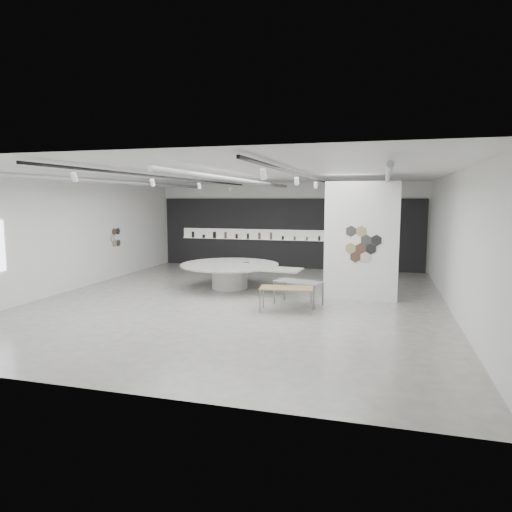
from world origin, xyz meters
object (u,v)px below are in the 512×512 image
(sample_table_stone, at_px, (299,283))
(kitchen_counter, at_px, (353,260))
(partition_column, at_px, (361,241))
(display_island, at_px, (231,273))
(sample_table_wood, at_px, (286,289))

(sample_table_stone, distance_m, kitchen_counter, 6.82)
(partition_column, bearing_deg, kitchen_counter, 95.81)
(partition_column, relative_size, kitchen_counter, 1.95)
(display_island, bearing_deg, sample_table_wood, -42.56)
(display_island, distance_m, sample_table_stone, 3.21)
(partition_column, xyz_separation_m, sample_table_wood, (-1.87, -2.07, -1.18))
(partition_column, height_order, sample_table_wood, partition_column)
(partition_column, bearing_deg, display_island, 172.20)
(display_island, relative_size, sample_table_stone, 2.97)
(sample_table_wood, height_order, kitchen_counter, kitchen_counter)
(sample_table_wood, xyz_separation_m, kitchen_counter, (1.31, 7.61, -0.11))
(partition_column, bearing_deg, sample_table_stone, -144.99)
(partition_column, height_order, display_island, partition_column)
(partition_column, distance_m, kitchen_counter, 5.71)
(partition_column, height_order, sample_table_stone, partition_column)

